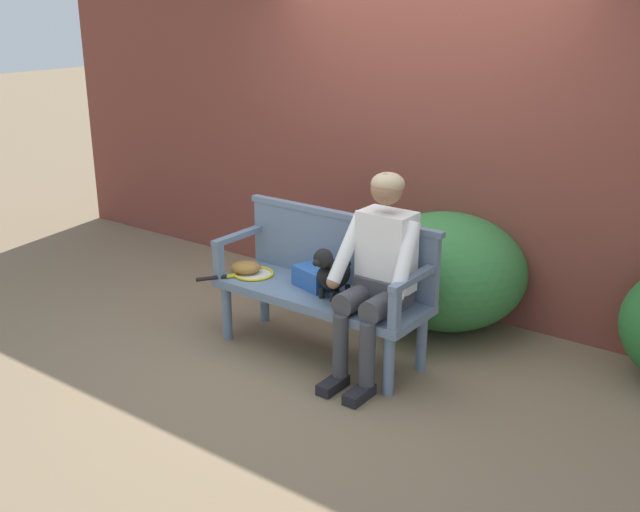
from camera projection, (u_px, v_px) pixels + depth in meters
ground_plane at (320, 353)px, 5.23m from camera, size 40.00×40.00×0.00m
brick_garden_fence at (426, 140)px, 5.86m from camera, size 8.00×0.30×2.58m
hedge_bush_mid_right at (446, 270)px, 5.58m from camera, size 1.20×1.16×0.85m
garden_bench at (320, 300)px, 5.10m from camera, size 1.52×0.53×0.47m
bench_backrest at (340, 246)px, 5.18m from camera, size 1.56×0.06×0.50m
bench_armrest_left_end at (231, 246)px, 5.35m from camera, size 0.06×0.53×0.28m
bench_armrest_right_end at (407, 290)px, 4.54m from camera, size 0.06×0.53×0.28m
person_seated at (379, 269)px, 4.71m from camera, size 0.56×0.67×1.34m
dog_on_bench at (332, 272)px, 4.91m from camera, size 0.19×0.37×0.36m
tennis_racket at (250, 274)px, 5.36m from camera, size 0.45×0.55×0.03m
baseball_glove at (246, 268)px, 5.39m from camera, size 0.28×0.27×0.09m
sports_bag at (315, 277)px, 5.13m from camera, size 0.32×0.27×0.14m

